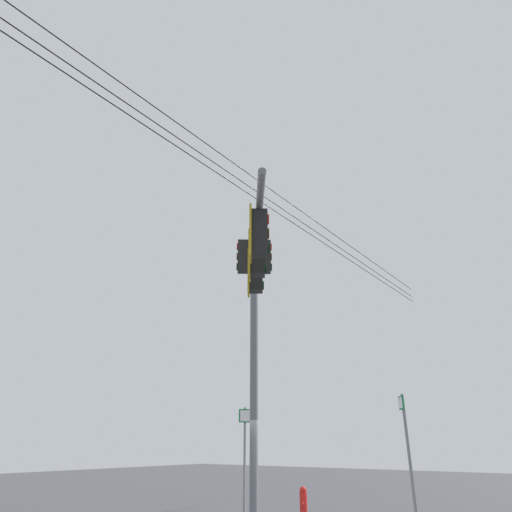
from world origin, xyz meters
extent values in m
cylinder|color=slate|center=(-0.80, -0.75, 3.46)|extent=(0.20, 0.20, 6.92)
cylinder|color=slate|center=(0.73, -2.76, 6.17)|extent=(3.17, 4.10, 0.14)
cube|color=black|center=(-0.57, -0.57, 6.72)|extent=(0.42, 0.42, 0.90)
cube|color=#B29319|center=(-0.70, -0.67, 6.72)|extent=(0.30, 0.37, 1.04)
cylinder|color=red|center=(-0.43, -0.47, 7.02)|extent=(0.15, 0.18, 0.20)
cylinder|color=#3C2703|center=(-0.43, -0.47, 6.72)|extent=(0.15, 0.18, 0.20)
cylinder|color=black|center=(-0.43, -0.47, 6.42)|extent=(0.15, 0.18, 0.20)
cube|color=black|center=(-1.04, -0.94, 6.72)|extent=(0.42, 0.42, 0.90)
cube|color=#B29319|center=(-0.91, -0.83, 6.72)|extent=(0.30, 0.37, 1.04)
cylinder|color=red|center=(-1.17, -1.04, 7.02)|extent=(0.15, 0.18, 0.20)
cylinder|color=#3C2703|center=(-1.17, -1.04, 6.72)|extent=(0.15, 0.18, 0.20)
cylinder|color=black|center=(-1.17, -1.04, 6.42)|extent=(0.15, 0.18, 0.20)
cube|color=black|center=(0.20, -2.08, 5.62)|extent=(0.42, 0.42, 0.90)
cube|color=#B29319|center=(0.06, -2.17, 5.62)|extent=(0.29, 0.38, 1.04)
cylinder|color=red|center=(0.34, -1.98, 5.92)|extent=(0.14, 0.18, 0.20)
cylinder|color=#3C2703|center=(0.34, -1.98, 5.62)|extent=(0.14, 0.18, 0.20)
cylinder|color=black|center=(0.34, -1.98, 5.32)|extent=(0.14, 0.18, 0.20)
cube|color=black|center=(0.85, -2.92, 5.62)|extent=(0.42, 0.42, 0.90)
cube|color=#B29319|center=(0.71, -3.02, 5.62)|extent=(0.28, 0.38, 1.04)
cylinder|color=red|center=(0.98, -2.83, 5.92)|extent=(0.14, 0.18, 0.20)
cylinder|color=#3C2703|center=(0.98, -2.83, 5.62)|extent=(0.14, 0.18, 0.20)
cylinder|color=black|center=(0.98, -2.83, 5.32)|extent=(0.14, 0.18, 0.20)
cube|color=black|center=(1.49, -3.76, 5.62)|extent=(0.42, 0.42, 0.90)
cube|color=#B29319|center=(1.35, -3.86, 5.62)|extent=(0.29, 0.38, 1.04)
cylinder|color=red|center=(1.63, -3.67, 5.92)|extent=(0.14, 0.18, 0.20)
cylinder|color=#3C2703|center=(1.63, -3.67, 5.62)|extent=(0.14, 0.18, 0.20)
cylinder|color=black|center=(1.63, -3.67, 5.32)|extent=(0.14, 0.18, 0.20)
cylinder|color=slate|center=(-2.41, 1.02, 1.48)|extent=(0.07, 0.07, 2.96)
cube|color=#0C7238|center=(-2.37, 1.00, 2.73)|extent=(0.25, 0.33, 0.36)
cube|color=white|center=(-2.36, 0.99, 2.73)|extent=(0.20, 0.27, 0.30)
cylinder|color=red|center=(-1.78, 3.11, 0.33)|extent=(0.22, 0.22, 0.65)
sphere|color=red|center=(-1.78, 3.11, 0.71)|extent=(0.20, 0.20, 0.20)
cylinder|color=red|center=(-1.74, 2.98, 0.36)|extent=(0.11, 0.12, 0.09)
cylinder|color=slate|center=(2.21, 1.09, 1.54)|extent=(0.07, 0.07, 3.08)
cube|color=#0C7238|center=(2.18, 1.07, 2.88)|extent=(0.22, 0.30, 0.30)
cube|color=white|center=(2.16, 1.06, 2.88)|extent=(0.17, 0.24, 0.24)
cylinder|color=black|center=(-0.78, 0.38, 8.61)|extent=(0.50, 24.99, 0.34)
cylinder|color=black|center=(-0.78, 0.38, 8.86)|extent=(0.50, 24.99, 0.34)
cylinder|color=black|center=(-0.78, 0.38, 9.27)|extent=(0.50, 24.99, 0.34)
camera|label=1|loc=(5.88, -10.00, 1.98)|focal=31.63mm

